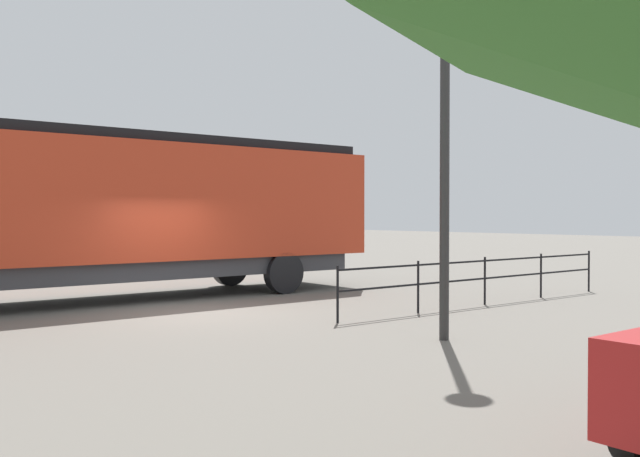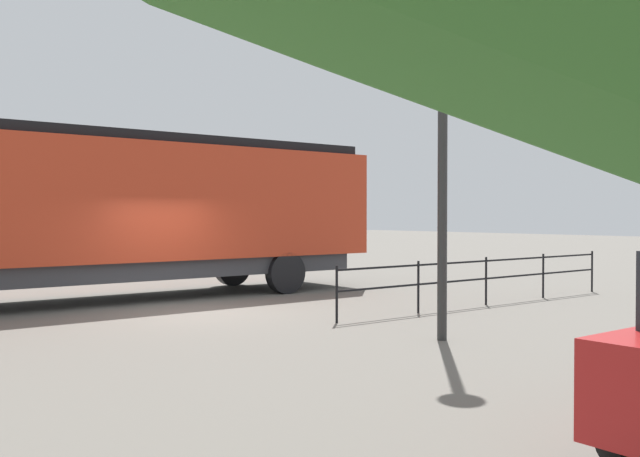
# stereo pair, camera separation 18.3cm
# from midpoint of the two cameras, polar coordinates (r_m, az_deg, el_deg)

# --- Properties ---
(ground_plane) EXTENTS (120.00, 120.00, 0.00)m
(ground_plane) POSITION_cam_midpoint_polar(r_m,az_deg,el_deg) (15.22, -9.87, -6.77)
(ground_plane) COLOR #666059
(locomotive) EXTENTS (3.04, 15.24, 4.04)m
(locomotive) POSITION_cam_midpoint_polar(r_m,az_deg,el_deg) (17.63, -16.76, 1.67)
(locomotive) COLOR red
(locomotive) RESTS_ON ground_plane
(lamp_post) EXTENTS (0.54, 0.54, 6.77)m
(lamp_post) POSITION_cam_midpoint_polar(r_m,az_deg,el_deg) (12.06, 10.44, 14.13)
(lamp_post) COLOR #2D2D2D
(lamp_post) RESTS_ON ground_plane
(platform_fence) EXTENTS (0.05, 8.98, 1.11)m
(platform_fence) POSITION_cam_midpoint_polar(r_m,az_deg,el_deg) (16.65, 13.71, -3.58)
(platform_fence) COLOR black
(platform_fence) RESTS_ON ground_plane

